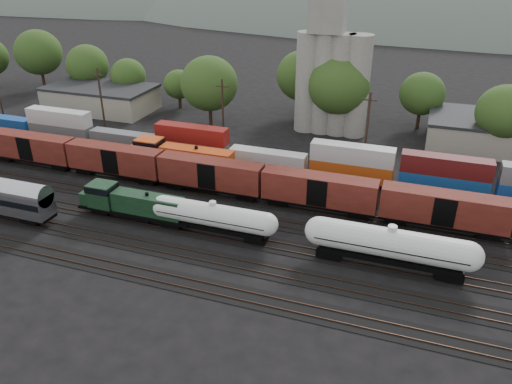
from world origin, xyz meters
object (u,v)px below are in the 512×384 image
(green_locomotive, at_px, (129,203))
(grain_silo, at_px, (332,72))
(tank_car_a, at_px, (213,216))
(orange_locomotive, at_px, (178,157))

(green_locomotive, bearing_deg, grain_silo, 67.43)
(tank_car_a, bearing_deg, orange_locomotive, 129.74)
(orange_locomotive, relative_size, grain_silo, 0.65)
(green_locomotive, xyz_separation_m, grain_silo, (17.04, 41.00, 8.87))
(tank_car_a, distance_m, orange_locomotive, 19.51)
(green_locomotive, distance_m, orange_locomotive, 15.03)
(green_locomotive, bearing_deg, tank_car_a, 0.00)
(tank_car_a, distance_m, grain_silo, 42.26)
(orange_locomotive, bearing_deg, tank_car_a, -50.26)
(orange_locomotive, xyz_separation_m, grain_silo, (17.88, 26.00, 8.56))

